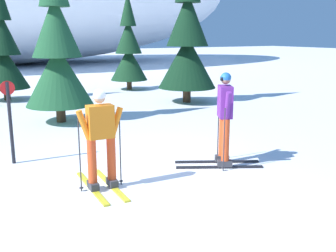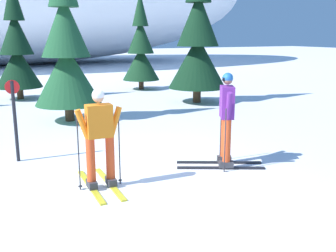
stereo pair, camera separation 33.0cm
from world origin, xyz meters
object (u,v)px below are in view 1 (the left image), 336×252
pine_tree_center_left (3,50)px  pine_tree_center (57,50)px  trail_marker_post (10,118)px  skier_orange_jacket (101,138)px  pine_tree_center_right (129,49)px  pine_tree_far_right (187,40)px  skier_purple_jacket (224,117)px

pine_tree_center_left → pine_tree_center: bearing=-80.7°
pine_tree_center_left → trail_marker_post: 8.64m
pine_tree_center_left → trail_marker_post: size_ratio=2.80×
skier_orange_jacket → trail_marker_post: skier_orange_jacket is taller
skier_orange_jacket → pine_tree_center_right: size_ratio=0.38×
skier_orange_jacket → pine_tree_far_right: 9.15m
skier_orange_jacket → pine_tree_center_left: size_ratio=0.36×
pine_tree_center_left → pine_tree_center_right: (5.50, 0.54, -0.10)m
pine_tree_center_right → pine_tree_far_right: bearing=-84.0°
pine_tree_far_right → pine_tree_center_right: bearing=96.0°
skier_orange_jacket → pine_tree_far_right: bearing=49.2°
skier_purple_jacket → pine_tree_center_left: 11.04m
skier_orange_jacket → pine_tree_center_right: (5.44, 11.25, 0.97)m
pine_tree_center_right → pine_tree_far_right: size_ratio=0.79×
pine_tree_far_right → trail_marker_post: 8.52m
skier_orange_jacket → pine_tree_far_right: size_ratio=0.30×
pine_tree_center_right → pine_tree_far_right: 4.46m
trail_marker_post → skier_purple_jacket: bearing=-30.7°
skier_purple_jacket → pine_tree_center_right: pine_tree_center_right is taller
pine_tree_center_left → pine_tree_far_right: bearing=-33.0°
skier_orange_jacket → pine_tree_center: size_ratio=0.34×
skier_purple_jacket → pine_tree_center_left: bearing=103.7°
pine_tree_center_left → pine_tree_far_right: pine_tree_far_right is taller
pine_tree_center_right → trail_marker_post: 11.21m
skier_orange_jacket → trail_marker_post: 2.45m
trail_marker_post → pine_tree_center_right: bearing=54.2°
skier_orange_jacket → skier_purple_jacket: skier_purple_jacket is taller
pine_tree_center → pine_tree_far_right: 5.27m
pine_tree_center_left → trail_marker_post: (-1.04, -8.52, -1.02)m
pine_tree_far_right → pine_tree_center_left: bearing=147.0°
skier_orange_jacket → skier_purple_jacket: 2.55m
pine_tree_center → pine_tree_far_right: pine_tree_far_right is taller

